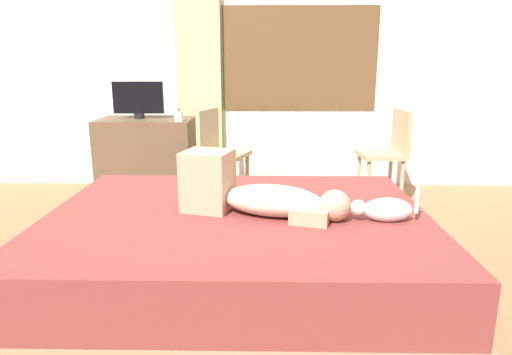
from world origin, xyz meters
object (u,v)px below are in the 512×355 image
(person_lying, at_px, (255,194))
(chair_spare, at_px, (389,149))
(tv_monitor, at_px, (138,100))
(desk, at_px, (148,156))
(chair_by_desk, at_px, (218,149))
(cat, at_px, (384,209))
(cup, at_px, (179,116))
(bed, at_px, (238,249))

(person_lying, xyz_separation_m, chair_spare, (1.17, 1.62, -0.05))
(tv_monitor, bearing_deg, desk, 0.00)
(tv_monitor, bearing_deg, chair_by_desk, -21.45)
(tv_monitor, bearing_deg, chair_spare, -7.91)
(cat, height_order, chair_spare, chair_spare)
(person_lying, xyz_separation_m, desk, (-1.10, 1.94, -0.19))
(desk, relative_size, chair_spare, 1.05)
(cup, bearing_deg, bed, -69.65)
(desk, relative_size, chair_by_desk, 1.05)
(desk, distance_m, cup, 0.58)
(bed, height_order, chair_spare, chair_spare)
(chair_spare, bearing_deg, cat, -105.60)
(bed, xyz_separation_m, desk, (-1.00, 1.92, 0.15))
(tv_monitor, height_order, chair_spare, tv_monitor)
(person_lying, height_order, cup, cup)
(bed, distance_m, chair_spare, 2.06)
(cup, bearing_deg, person_lying, -67.04)
(cat, relative_size, chair_by_desk, 0.42)
(desk, height_order, cup, cup)
(cup, bearing_deg, cat, -52.58)
(tv_monitor, distance_m, cup, 0.48)
(bed, relative_size, person_lying, 2.33)
(person_lying, bearing_deg, chair_spare, 54.14)
(person_lying, distance_m, cat, 0.70)
(tv_monitor, distance_m, chair_spare, 2.38)
(bed, xyz_separation_m, person_lying, (0.10, -0.03, 0.34))
(person_lying, xyz_separation_m, cat, (0.68, -0.12, -0.05))
(person_lying, distance_m, cup, 1.90)
(bed, xyz_separation_m, cup, (-0.64, 1.72, 0.56))
(tv_monitor, bearing_deg, cup, -25.54)
(chair_by_desk, relative_size, chair_spare, 1.00)
(cup, height_order, chair_by_desk, chair_by_desk)
(cat, relative_size, cup, 3.98)
(bed, height_order, person_lying, person_lying)
(desk, height_order, chair_spare, chair_spare)
(bed, height_order, cup, cup)
(cup, distance_m, chair_by_desk, 0.47)
(cat, bearing_deg, bed, 169.66)
(tv_monitor, relative_size, cup, 5.34)
(bed, bearing_deg, cat, -10.34)
(bed, bearing_deg, person_lying, -13.96)
(desk, xyz_separation_m, chair_by_desk, (0.73, -0.31, 0.14))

